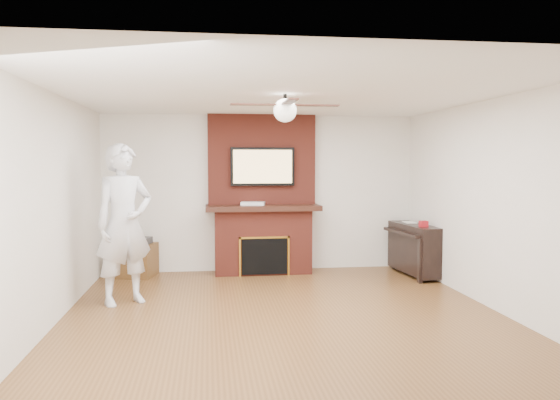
{
  "coord_description": "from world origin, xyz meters",
  "views": [
    {
      "loc": [
        -0.86,
        -6.01,
        1.75
      ],
      "look_at": [
        0.06,
        0.9,
        1.27
      ],
      "focal_mm": 35.0,
      "sensor_mm": 36.0,
      "label": 1
    }
  ],
  "objects": [
    {
      "name": "fireplace",
      "position": [
        0.0,
        2.55,
        1.0
      ],
      "size": [
        1.78,
        0.64,
        2.5
      ],
      "color": "maroon",
      "rests_on": "ground"
    },
    {
      "name": "side_table",
      "position": [
        -1.94,
        2.48,
        0.28
      ],
      "size": [
        0.63,
        0.63,
        0.6
      ],
      "rotation": [
        0.0,
        0.0,
        -0.25
      ],
      "color": "#563718",
      "rests_on": "ground"
    },
    {
      "name": "piano",
      "position": [
        2.31,
        2.0,
        0.42
      ],
      "size": [
        0.55,
        1.24,
        0.88
      ],
      "rotation": [
        0.0,
        0.0,
        0.09
      ],
      "color": "black",
      "rests_on": "ground"
    },
    {
      "name": "tv",
      "position": [
        0.0,
        2.5,
        1.68
      ],
      "size": [
        1.0,
        0.08,
        0.6
      ],
      "color": "black",
      "rests_on": "fireplace"
    },
    {
      "name": "candle_orange",
      "position": [
        -0.23,
        2.36,
        0.05
      ],
      "size": [
        0.07,
        0.07,
        0.11
      ],
      "primitive_type": "cylinder",
      "color": "red",
      "rests_on": "ground"
    },
    {
      "name": "person",
      "position": [
        -1.88,
        0.85,
        0.99
      ],
      "size": [
        0.87,
        0.79,
        1.98
      ],
      "primitive_type": "imported",
      "rotation": [
        0.0,
        0.0,
        0.55
      ],
      "color": "silver",
      "rests_on": "ground"
    },
    {
      "name": "candle_green",
      "position": [
        0.01,
        2.36,
        0.05
      ],
      "size": [
        0.07,
        0.07,
        0.1
      ],
      "primitive_type": "cylinder",
      "color": "#4E8535",
      "rests_on": "ground"
    },
    {
      "name": "candle_cream",
      "position": [
        0.05,
        2.35,
        0.06
      ],
      "size": [
        0.08,
        0.08,
        0.12
      ],
      "primitive_type": "cylinder",
      "color": "#F5E7C3",
      "rests_on": "ground"
    },
    {
      "name": "cable_box",
      "position": [
        -0.16,
        2.45,
        1.11
      ],
      "size": [
        0.4,
        0.28,
        0.05
      ],
      "primitive_type": "cube",
      "rotation": [
        0.0,
        0.0,
        -0.21
      ],
      "color": "silver",
      "rests_on": "fireplace"
    },
    {
      "name": "candle_blue",
      "position": [
        0.27,
        2.32,
        0.05
      ],
      "size": [
        0.06,
        0.06,
        0.09
      ],
      "primitive_type": "cylinder",
      "color": "navy",
      "rests_on": "ground"
    },
    {
      "name": "ceiling_fan",
      "position": [
        -0.0,
        0.0,
        2.33
      ],
      "size": [
        1.21,
        1.21,
        0.31
      ],
      "color": "black",
      "rests_on": "room_shell"
    },
    {
      "name": "room_shell",
      "position": [
        0.0,
        0.0,
        1.25
      ],
      "size": [
        5.36,
        5.86,
        2.86
      ],
      "color": "#573619",
      "rests_on": "ground"
    }
  ]
}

